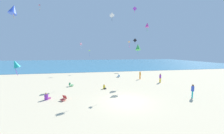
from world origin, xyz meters
name	(u,v)px	position (x,y,z in m)	size (l,w,h in m)	color
ground_plane	(110,81)	(0.00, 10.00, 0.00)	(120.00, 120.00, 0.00)	beige
ocean_water	(96,63)	(0.00, 50.86, 0.03)	(120.00, 60.00, 0.05)	teal
beach_chair_far_right	(118,76)	(2.21, 13.07, 0.25)	(0.68, 0.67, 0.54)	#2370B2
beach_chair_near_camera	(71,85)	(-6.58, 7.28, 0.26)	(0.80, 0.74, 0.58)	#2D9956
beach_chair_far_left	(64,98)	(-6.55, 1.34, 0.25)	(0.74, 0.75, 0.54)	#D13D3D
person_0	(104,87)	(-1.75, 5.02, 0.24)	(0.48, 0.59, 0.66)	yellow
person_1	(160,77)	(8.13, 7.15, 0.88)	(0.40, 0.40, 1.53)	yellow
person_2	(47,97)	(-8.42, 1.95, 0.29)	(0.66, 0.70, 0.80)	purple
person_3	(193,90)	(7.58, -0.40, 0.89)	(0.43, 0.43, 1.54)	#19ADB2
person_4	(140,75)	(5.87, 10.46, 0.87)	(0.41, 0.41, 1.51)	orange
kite_purple	(135,9)	(3.44, 7.45, 11.93)	(0.65, 0.21, 0.99)	purple
kite_pink	(81,43)	(-5.62, 20.59, 7.40)	(0.63, 0.87, 1.85)	pink
kite_lime	(89,51)	(-3.64, 21.46, 5.64)	(0.63, 0.73, 1.72)	#99DB33
kite_magenta	(147,25)	(7.39, 11.19, 10.39)	(1.03, 0.97, 1.75)	#DB3DA8
kite_blue	(13,9)	(-11.36, 2.74, 9.48)	(1.18, 1.27, 1.44)	blue
kite_red	(39,5)	(-13.53, 17.18, 14.81)	(0.53, 0.57, 1.53)	red
kite_black	(135,40)	(10.03, 24.71, 8.78)	(1.12, 0.45, 1.78)	black
kite_teal	(16,64)	(-9.42, -1.52, 4.20)	(0.79, 0.74, 1.27)	#1EADAD
kite_white	(112,15)	(0.93, 13.57, 12.46)	(0.99, 0.42, 1.71)	white
kite_green	(138,47)	(3.54, 6.01, 5.94)	(0.97, 1.13, 1.75)	green
kite_orange	(129,42)	(1.54, 4.06, 6.52)	(0.31, 0.39, 0.89)	orange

